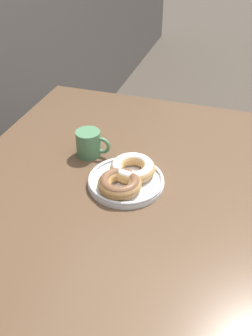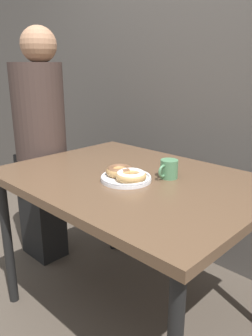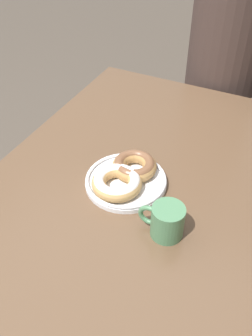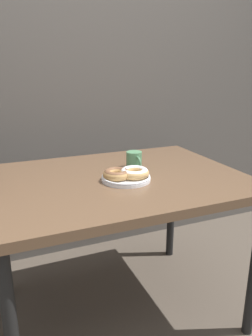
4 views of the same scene
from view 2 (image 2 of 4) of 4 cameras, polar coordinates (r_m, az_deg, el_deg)
name	(u,v)px [view 2 (image 2 of 4)]	position (r m, az deg, el deg)	size (l,w,h in m)	color
wall_back	(221,62)	(2.07, 16.22, 17.35)	(8.00, 0.05, 2.60)	#56514C
dining_table	(132,191)	(1.57, 1.06, -4.09)	(1.22, 0.90, 0.78)	brown
donut_plate	(126,175)	(1.47, -0.03, -1.21)	(0.25, 0.23, 0.06)	white
coffee_mug	(169,169)	(1.52, 7.44, -0.15)	(0.08, 0.12, 0.09)	#4C7F56
person_figure	(40,146)	(2.15, -14.76, 3.75)	(0.37, 0.31, 1.49)	black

